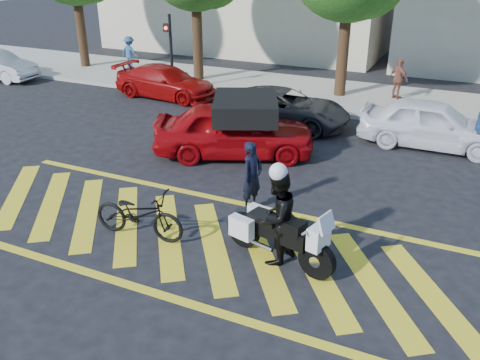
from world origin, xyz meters
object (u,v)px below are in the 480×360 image
at_px(officer_bike, 252,176).
at_px(parked_mid_right, 432,124).
at_px(bicycle, 139,214).
at_px(parked_left, 166,82).
at_px(red_convertible, 234,130).
at_px(police_motorcycle, 277,234).
at_px(officer_moto, 277,217).
at_px(parked_mid_left, 283,108).

relative_size(officer_bike, parked_mid_right, 0.39).
bearing_deg(bicycle, parked_mid_right, -36.02).
height_order(officer_bike, parked_left, officer_bike).
bearing_deg(red_convertible, police_motorcycle, -169.81).
distance_m(bicycle, red_convertible, 5.03).
bearing_deg(red_convertible, bicycle, 158.16).
bearing_deg(red_convertible, officer_moto, -170.02).
bearing_deg(officer_moto, red_convertible, -131.27).
xyz_separation_m(parked_left, parked_mid_right, (10.38, -1.40, 0.10)).
xyz_separation_m(bicycle, parked_mid_left, (0.16, 8.17, 0.10)).
relative_size(bicycle, parked_mid_left, 0.45).
bearing_deg(parked_mid_right, police_motorcycle, 165.07).
height_order(officer_bike, bicycle, officer_bike).
bearing_deg(parked_mid_left, bicycle, 177.37).
xyz_separation_m(police_motorcycle, parked_left, (-8.36, 9.19, 0.03)).
height_order(police_motorcycle, parked_mid_right, parked_mid_right).
bearing_deg(officer_moto, parked_mid_right, -179.67).
relative_size(officer_moto, parked_mid_right, 0.44).
bearing_deg(officer_bike, officer_moto, -130.35).
distance_m(officer_moto, red_convertible, 5.59).
relative_size(parked_mid_left, parked_mid_right, 1.06).
height_order(parked_mid_left, parked_mid_right, parked_mid_right).
distance_m(red_convertible, parked_mid_right, 6.03).
xyz_separation_m(officer_bike, parked_mid_right, (3.33, 6.02, -0.10)).
relative_size(police_motorcycle, parked_mid_right, 0.57).
distance_m(parked_mid_left, parked_mid_right, 4.82).
distance_m(officer_bike, police_motorcycle, 2.21).
height_order(bicycle, red_convertible, red_convertible).
height_order(red_convertible, parked_mid_left, red_convertible).
bearing_deg(police_motorcycle, red_convertible, 138.94).
height_order(officer_bike, parked_mid_left, officer_bike).
bearing_deg(officer_bike, red_convertible, 46.19).
bearing_deg(parked_mid_right, parked_left, 81.97).
xyz_separation_m(officer_bike, red_convertible, (-1.82, 2.87, -0.05)).
xyz_separation_m(officer_moto, parked_left, (-8.34, 9.20, -0.33)).
bearing_deg(officer_moto, officer_bike, -129.17).
bearing_deg(police_motorcycle, parked_mid_left, 124.75).
bearing_deg(bicycle, officer_moto, -87.47).
xyz_separation_m(parked_mid_left, parked_mid_right, (4.82, 0.00, 0.10)).
xyz_separation_m(officer_moto, red_convertible, (-3.10, 4.65, -0.17)).
distance_m(parked_left, parked_mid_left, 5.74).
xyz_separation_m(red_convertible, parked_mid_right, (5.15, 3.15, -0.06)).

